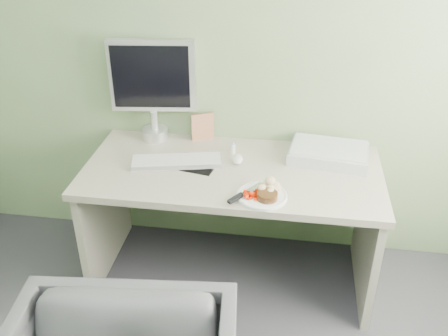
# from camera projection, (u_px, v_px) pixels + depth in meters

# --- Properties ---
(wall_back) EXTENTS (3.50, 0.00, 3.50)m
(wall_back) POSITION_uv_depth(u_px,v_px,m) (242.00, 35.00, 2.69)
(wall_back) COLOR gray
(wall_back) RESTS_ON floor
(desk) EXTENTS (1.60, 0.75, 0.73)m
(desk) POSITION_uv_depth(u_px,v_px,m) (232.00, 197.00, 2.77)
(desk) COLOR #A89C8D
(desk) RESTS_ON floor
(plate) EXTENTS (0.25, 0.25, 0.01)m
(plate) POSITION_uv_depth(u_px,v_px,m) (262.00, 196.00, 2.44)
(plate) COLOR white
(plate) RESTS_ON desk
(steak) EXTENTS (0.13, 0.13, 0.03)m
(steak) POSITION_uv_depth(u_px,v_px,m) (267.00, 196.00, 2.40)
(steak) COLOR black
(steak) RESTS_ON plate
(potato_pile) EXTENTS (0.11, 0.09, 0.05)m
(potato_pile) POSITION_uv_depth(u_px,v_px,m) (270.00, 186.00, 2.46)
(potato_pile) COLOR #AB8553
(potato_pile) RESTS_ON plate
(carrot_heap) EXTENTS (0.08, 0.07, 0.04)m
(carrot_heap) POSITION_uv_depth(u_px,v_px,m) (250.00, 193.00, 2.41)
(carrot_heap) COLOR red
(carrot_heap) RESTS_ON plate
(steak_knife) EXTENTS (0.16, 0.22, 0.02)m
(steak_knife) POSITION_uv_depth(u_px,v_px,m) (241.00, 195.00, 2.41)
(steak_knife) COLOR silver
(steak_knife) RESTS_ON plate
(mousepad) EXTENTS (0.26, 0.24, 0.00)m
(mousepad) POSITION_uv_depth(u_px,v_px,m) (196.00, 164.00, 2.73)
(mousepad) COLOR black
(mousepad) RESTS_ON desk
(keyboard) EXTENTS (0.50, 0.24, 0.02)m
(keyboard) POSITION_uv_depth(u_px,v_px,m) (177.00, 161.00, 2.72)
(keyboard) COLOR white
(keyboard) RESTS_ON desk
(computer_mouse) EXTENTS (0.06, 0.10, 0.04)m
(computer_mouse) POSITION_uv_depth(u_px,v_px,m) (238.00, 159.00, 2.74)
(computer_mouse) COLOR white
(computer_mouse) RESTS_ON desk
(photo_frame) EXTENTS (0.13, 0.07, 0.17)m
(photo_frame) POSITION_uv_depth(u_px,v_px,m) (203.00, 127.00, 2.94)
(photo_frame) COLOR #A96D4F
(photo_frame) RESTS_ON desk
(eyedrop_bottle) EXTENTS (0.03, 0.03, 0.08)m
(eyedrop_bottle) POSITION_uv_depth(u_px,v_px,m) (233.00, 148.00, 2.81)
(eyedrop_bottle) COLOR white
(eyedrop_bottle) RESTS_ON desk
(scanner) EXTENTS (0.46, 0.33, 0.07)m
(scanner) POSITION_uv_depth(u_px,v_px,m) (328.00, 154.00, 2.76)
(scanner) COLOR silver
(scanner) RESTS_ON desk
(monitor) EXTENTS (0.49, 0.16, 0.59)m
(monitor) POSITION_uv_depth(u_px,v_px,m) (153.00, 85.00, 2.85)
(monitor) COLOR silver
(monitor) RESTS_ON desk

